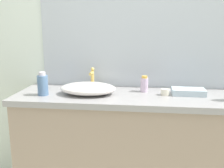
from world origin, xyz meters
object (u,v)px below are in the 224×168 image
lotion_bottle (144,84)px  folded_hand_towel (188,92)px  sink_basin (88,88)px  candle_jar (165,92)px  perfume_bottle (43,85)px

lotion_bottle → folded_hand_towel: bearing=-9.6°
sink_basin → candle_jar: (0.56, 0.04, -0.02)m
perfume_bottle → candle_jar: perfume_bottle is taller
sink_basin → candle_jar: 0.56m
candle_jar → folded_hand_towel: same height
lotion_bottle → perfume_bottle: 0.75m
sink_basin → perfume_bottle: (-0.32, -0.07, 0.04)m
sink_basin → lotion_bottle: lotion_bottle is taller
candle_jar → folded_hand_towel: size_ratio=0.27×
lotion_bottle → folded_hand_towel: (0.32, -0.05, -0.04)m
lotion_bottle → perfume_bottle: bearing=-165.4°
lotion_bottle → candle_jar: bearing=-29.3°
lotion_bottle → perfume_bottle: (-0.72, -0.19, 0.02)m
lotion_bottle → sink_basin: bearing=-163.6°
candle_jar → folded_hand_towel: 0.17m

